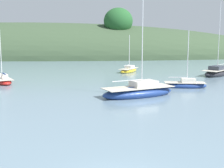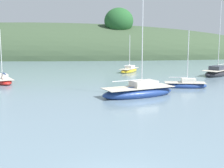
{
  "view_description": "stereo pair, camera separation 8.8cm",
  "coord_description": "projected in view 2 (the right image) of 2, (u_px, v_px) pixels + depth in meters",
  "views": [
    {
      "loc": [
        -0.39,
        -11.35,
        6.07
      ],
      "look_at": [
        0.0,
        20.0,
        1.2
      ],
      "focal_mm": 50.2,
      "sensor_mm": 36.0,
      "label": 1
    },
    {
      "loc": [
        -0.3,
        -11.35,
        6.07
      ],
      "look_at": [
        0.0,
        20.0,
        1.2
      ],
      "focal_mm": 50.2,
      "sensor_mm": 36.0,
      "label": 2
    }
  ],
  "objects": [
    {
      "name": "far_shoreline_hill",
      "position": [
        25.0,
        56.0,
        91.74
      ],
      "size": [
        150.0,
        36.0,
        23.23
      ],
      "color": "#384C33",
      "rests_on": "ground"
    },
    {
      "name": "sailboat_grey_yawl",
      "position": [
        139.0,
        92.0,
        31.52
      ],
      "size": [
        8.29,
        5.87,
        10.5
      ],
      "color": "navy",
      "rests_on": "ground"
    },
    {
      "name": "sailboat_teal_outer",
      "position": [
        185.0,
        85.0,
        36.83
      ],
      "size": [
        5.24,
        2.2,
        6.84
      ],
      "color": "navy",
      "rests_on": "ground"
    },
    {
      "name": "sailboat_red_portside",
      "position": [
        129.0,
        70.0,
        52.39
      ],
      "size": [
        3.96,
        5.38,
        6.33
      ],
      "color": "gold",
      "rests_on": "ground"
    },
    {
      "name": "sailboat_black_sloop",
      "position": [
        219.0,
        72.0,
        48.08
      ],
      "size": [
        7.09,
        7.27,
        11.35
      ],
      "color": "#232328",
      "rests_on": "ground"
    },
    {
      "name": "sailboat_white_near",
      "position": [
        3.0,
        80.0,
        40.33
      ],
      "size": [
        4.37,
        5.67,
        7.07
      ],
      "color": "red",
      "rests_on": "ground"
    }
  ]
}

